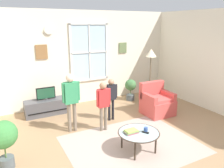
# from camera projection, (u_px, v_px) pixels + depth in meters

# --- Properties ---
(ground_plane) EXTENTS (6.46, 6.40, 0.02)m
(ground_plane) POSITION_uv_depth(u_px,v_px,m) (135.00, 143.00, 4.77)
(ground_plane) COLOR #9E7A56
(back_wall) EXTENTS (5.86, 0.17, 2.84)m
(back_wall) POSITION_uv_depth(u_px,v_px,m) (84.00, 58.00, 6.91)
(back_wall) COLOR silver
(back_wall) RESTS_ON ground_plane
(area_rug) EXTENTS (2.65, 2.11, 0.01)m
(area_rug) POSITION_uv_depth(u_px,v_px,m) (131.00, 144.00, 4.68)
(area_rug) COLOR tan
(area_rug) RESTS_ON ground_plane
(tv_stand) EXTENTS (1.17, 0.43, 0.43)m
(tv_stand) POSITION_uv_depth(u_px,v_px,m) (47.00, 107.00, 6.18)
(tv_stand) COLOR #4C4C51
(tv_stand) RESTS_ON ground_plane
(television) EXTENTS (0.50, 0.08, 0.35)m
(television) POSITION_uv_depth(u_px,v_px,m) (46.00, 93.00, 6.07)
(television) COLOR #4C4C4C
(television) RESTS_ON tv_stand
(armchair) EXTENTS (0.76, 0.74, 0.87)m
(armchair) POSITION_uv_depth(u_px,v_px,m) (157.00, 103.00, 6.20)
(armchair) COLOR #D14C47
(armchair) RESTS_ON ground_plane
(coffee_table) EXTENTS (0.82, 0.82, 0.41)m
(coffee_table) POSITION_uv_depth(u_px,v_px,m) (139.00, 133.00, 4.35)
(coffee_table) COLOR #99B2B7
(coffee_table) RESTS_ON ground_plane
(book_stack) EXTENTS (0.28, 0.18, 0.06)m
(book_stack) POSITION_uv_depth(u_px,v_px,m) (131.00, 131.00, 4.32)
(book_stack) COLOR #C14957
(book_stack) RESTS_ON coffee_table
(cup) EXTENTS (0.08, 0.08, 0.10)m
(cup) POSITION_uv_depth(u_px,v_px,m) (146.00, 130.00, 4.34)
(cup) COLOR #334C8C
(cup) RESTS_ON coffee_table
(remote_near_books) EXTENTS (0.11, 0.14, 0.02)m
(remote_near_books) POSITION_uv_depth(u_px,v_px,m) (145.00, 132.00, 4.32)
(remote_near_books) COLOR black
(remote_near_books) RESTS_ON coffee_table
(person_red_shirt) EXTENTS (0.36, 0.16, 1.18)m
(person_red_shirt) POSITION_uv_depth(u_px,v_px,m) (103.00, 101.00, 5.11)
(person_red_shirt) COLOR #726656
(person_red_shirt) RESTS_ON ground_plane
(person_green_shirt) EXTENTS (0.42, 0.19, 1.38)m
(person_green_shirt) POSITION_uv_depth(u_px,v_px,m) (71.00, 96.00, 5.04)
(person_green_shirt) COLOR #726656
(person_green_shirt) RESTS_ON ground_plane
(person_black_shirt) EXTENTS (0.33, 0.15, 1.11)m
(person_black_shirt) POSITION_uv_depth(u_px,v_px,m) (111.00, 95.00, 5.70)
(person_black_shirt) COLOR black
(person_black_shirt) RESTS_ON ground_plane
(potted_plant_by_window) EXTENTS (0.37, 0.37, 0.70)m
(potted_plant_by_window) POSITION_uv_depth(u_px,v_px,m) (130.00, 88.00, 7.28)
(potted_plant_by_window) COLOR #4C565B
(potted_plant_by_window) RESTS_ON ground_plane
(potted_plant_corner) EXTENTS (0.49, 0.49, 0.89)m
(potted_plant_corner) POSITION_uv_depth(u_px,v_px,m) (3.00, 138.00, 3.78)
(potted_plant_corner) COLOR #4C565B
(potted_plant_corner) RESTS_ON ground_plane
(floor_lamp) EXTENTS (0.32, 0.32, 1.76)m
(floor_lamp) POSITION_uv_depth(u_px,v_px,m) (151.00, 59.00, 6.38)
(floor_lamp) COLOR black
(floor_lamp) RESTS_ON ground_plane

